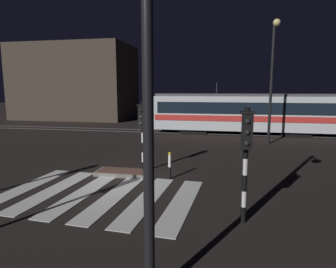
{
  "coord_description": "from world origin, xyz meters",
  "views": [
    {
      "loc": [
        4.21,
        -10.48,
        3.58
      ],
      "look_at": [
        1.45,
        3.49,
        1.4
      ],
      "focal_mm": 31.17,
      "sensor_mm": 36.0,
      "label": 1
    }
  ],
  "objects": [
    {
      "name": "traffic_light_corner_near_right",
      "position": [
        4.76,
        -2.84,
        2.06
      ],
      "size": [
        0.36,
        0.42,
        3.12
      ],
      "color": "black",
      "rests_on": "ground"
    },
    {
      "name": "building_backdrop",
      "position": [
        -14.1,
        23.26,
        4.43
      ],
      "size": [
        13.74,
        8.0,
        8.87
      ],
      "primitive_type": "cube",
      "color": "#42382D",
      "rests_on": "ground"
    },
    {
      "name": "rail_far",
      "position": [
        0.0,
        14.5,
        0.01
      ],
      "size": [
        80.0,
        0.12,
        0.03
      ],
      "primitive_type": "cube",
      "color": "#59595E",
      "rests_on": "ground"
    },
    {
      "name": "traffic_island",
      "position": [
        -0.03,
        0.89,
        0.09
      ],
      "size": [
        2.19,
        1.01,
        0.18
      ],
      "color": "slate",
      "rests_on": "ground"
    },
    {
      "name": "rail_near",
      "position": [
        0.0,
        13.06,
        0.01
      ],
      "size": [
        80.0,
        0.12,
        0.03
      ],
      "primitive_type": "cube",
      "color": "#59595E",
      "rests_on": "ground"
    },
    {
      "name": "street_lamp_near_kerb",
      "position": [
        3.02,
        -6.32,
        4.68
      ],
      "size": [
        0.44,
        1.21,
        7.41
      ],
      "color": "black",
      "rests_on": "ground"
    },
    {
      "name": "street_lamp_trackside_right",
      "position": [
        7.05,
        9.22,
        4.86
      ],
      "size": [
        0.44,
        1.21,
        7.74
      ],
      "color": "black",
      "rests_on": "ground"
    },
    {
      "name": "ground_plane",
      "position": [
        0.0,
        0.0,
        0.0
      ],
      "size": [
        120.0,
        120.0,
        0.0
      ],
      "primitive_type": "plane",
      "color": "black"
    },
    {
      "name": "crosswalk_zebra",
      "position": [
        0.0,
        -1.56,
        0.01
      ],
      "size": [
        6.84,
        4.94,
        0.02
      ],
      "color": "silver",
      "rests_on": "ground"
    },
    {
      "name": "bollard_island_edge",
      "position": [
        2.07,
        0.68,
        0.56
      ],
      "size": [
        0.12,
        0.12,
        1.11
      ],
      "color": "black",
      "rests_on": "ground"
    },
    {
      "name": "tram",
      "position": [
        5.6,
        13.78,
        1.74
      ],
      "size": [
        14.51,
        2.58,
        4.15
      ],
      "color": "silver",
      "rests_on": "ground"
    },
    {
      "name": "traffic_light_median_centre",
      "position": [
        0.73,
        1.43,
        2.0
      ],
      "size": [
        0.36,
        0.42,
        3.04
      ],
      "color": "black",
      "rests_on": "ground"
    }
  ]
}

